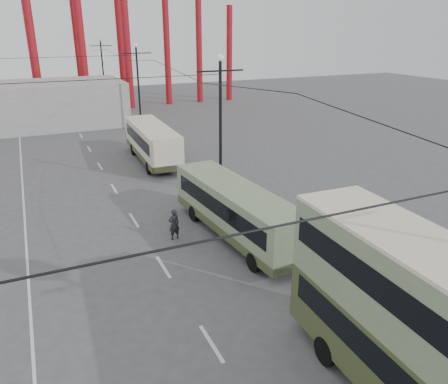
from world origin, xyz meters
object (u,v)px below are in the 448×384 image
single_decker_cream (152,142)px  pedestrian (174,224)px  single_decker_green (236,210)px  double_decker_bus (429,331)px

single_decker_cream → pedestrian: bearing=-99.5°
single_decker_green → pedestrian: (-3.15, 1.20, -0.79)m
pedestrian → double_decker_bus: bearing=92.8°
double_decker_bus → pedestrian: size_ratio=5.87×
double_decker_bus → pedestrian: 14.49m
single_decker_green → single_decker_cream: bearing=86.0°
single_decker_green → pedestrian: size_ratio=6.05×
single_decker_cream → pedestrian: single_decker_cream is taller
single_decker_green → single_decker_cream: single_decker_cream is taller
double_decker_bus → single_decker_cream: size_ratio=1.01×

